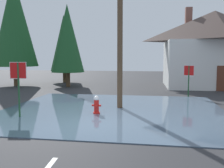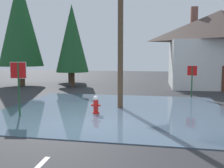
# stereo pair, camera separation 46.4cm
# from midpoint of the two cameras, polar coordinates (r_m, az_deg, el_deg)

# --- Properties ---
(ground_plane) EXTENTS (80.00, 80.00, 0.10)m
(ground_plane) POSITION_cam_midpoint_polar(r_m,az_deg,el_deg) (10.55, -3.85, -9.04)
(ground_plane) COLOR #2D2D30
(flood_puddle) EXTENTS (10.99, 10.05, 0.04)m
(flood_puddle) POSITION_cam_midpoint_polar(r_m,az_deg,el_deg) (13.21, 1.22, -5.67)
(flood_puddle) COLOR #4C6075
(flood_puddle) RESTS_ON ground
(lane_stop_bar) EXTENTS (3.16, 0.60, 0.01)m
(lane_stop_bar) POSITION_cam_midpoint_polar(r_m,az_deg,el_deg) (9.42, -11.00, -10.64)
(lane_stop_bar) COLOR silver
(lane_stop_bar) RESTS_ON ground
(stop_sign_near) EXTENTS (0.73, 0.13, 2.46)m
(stop_sign_near) POSITION_cam_midpoint_polar(r_m,az_deg,el_deg) (12.20, -18.73, 1.29)
(stop_sign_near) COLOR #1E4C28
(stop_sign_near) RESTS_ON ground
(fire_hydrant) EXTENTS (0.44, 0.38, 0.87)m
(fire_hydrant) POSITION_cam_midpoint_polar(r_m,az_deg,el_deg) (12.26, -2.46, -4.64)
(fire_hydrant) COLOR red
(fire_hydrant) RESTS_ON ground
(utility_pole) EXTENTS (1.60, 0.28, 9.96)m
(utility_pole) POSITION_cam_midpoint_polar(r_m,az_deg,el_deg) (13.74, 2.89, 16.34)
(utility_pole) COLOR brown
(utility_pole) RESTS_ON ground
(stop_sign_far) EXTENTS (0.64, 0.26, 2.12)m
(stop_sign_far) POSITION_cam_midpoint_polar(r_m,az_deg,el_deg) (18.00, 17.80, 1.89)
(stop_sign_far) COLOR #1E4C28
(stop_sign_far) RESTS_ON ground
(house) EXTENTS (9.31, 7.22, 7.29)m
(house) POSITION_cam_midpoint_polar(r_m,az_deg,el_deg) (25.18, 22.94, 7.35)
(house) COLOR silver
(house) RESTS_ON ground
(pine_tree_tall_left) EXTENTS (2.81, 2.81, 7.02)m
(pine_tree_tall_left) POSITION_cam_midpoint_polar(r_m,az_deg,el_deg) (27.97, -8.83, 8.82)
(pine_tree_tall_left) COLOR #4C3823
(pine_tree_tall_left) RESTS_ON ground
(pine_tree_mid_left) EXTENTS (4.06, 4.06, 10.15)m
(pine_tree_mid_left) POSITION_cam_midpoint_polar(r_m,az_deg,el_deg) (26.17, -18.93, 12.84)
(pine_tree_mid_left) COLOR #4C3823
(pine_tree_mid_left) RESTS_ON ground
(pine_tree_short_left) EXTENTS (2.94, 2.94, 7.35)m
(pine_tree_short_left) POSITION_cam_midpoint_polar(r_m,az_deg,el_deg) (23.95, -8.17, 9.81)
(pine_tree_short_left) COLOR #4C3823
(pine_tree_short_left) RESTS_ON ground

